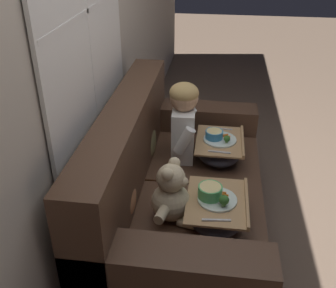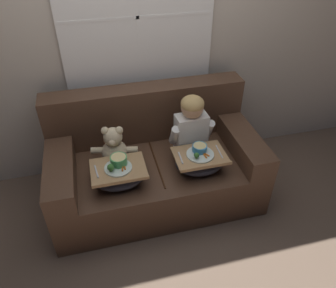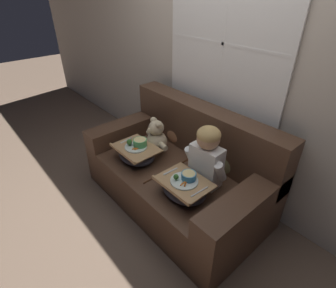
{
  "view_description": "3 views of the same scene",
  "coord_description": "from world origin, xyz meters",
  "px_view_note": "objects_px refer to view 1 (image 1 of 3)",
  "views": [
    {
      "loc": [
        -2.0,
        -0.17,
        1.86
      ],
      "look_at": [
        0.05,
        0.11,
        0.66
      ],
      "focal_mm": 42.0,
      "sensor_mm": 36.0,
      "label": 1
    },
    {
      "loc": [
        -0.42,
        -2.11,
        2.2
      ],
      "look_at": [
        0.1,
        -0.05,
        0.6
      ],
      "focal_mm": 35.0,
      "sensor_mm": 36.0,
      "label": 2
    },
    {
      "loc": [
        1.44,
        -1.34,
        1.89
      ],
      "look_at": [
        -0.13,
        0.03,
        0.6
      ],
      "focal_mm": 28.0,
      "sensor_mm": 36.0,
      "label": 3
    }
  ],
  "objects_px": {
    "throw_pillow_behind_child": "(147,134)",
    "lap_tray_child": "(219,148)",
    "throw_pillow_behind_teddy": "(125,191)",
    "child_figure": "(184,118)",
    "lap_tray_teddy": "(216,209)",
    "couch": "(173,194)",
    "teddy_bear": "(172,195)"
  },
  "relations": [
    {
      "from": "throw_pillow_behind_child",
      "to": "lap_tray_child",
      "type": "distance_m",
      "value": 0.5
    },
    {
      "from": "couch",
      "to": "child_figure",
      "type": "distance_m",
      "value": 0.51
    },
    {
      "from": "throw_pillow_behind_child",
      "to": "throw_pillow_behind_teddy",
      "type": "xyz_separation_m",
      "value": [
        -0.66,
        0.0,
        0.0
      ]
    },
    {
      "from": "throw_pillow_behind_teddy",
      "to": "lap_tray_child",
      "type": "bearing_deg",
      "value": -37.19
    },
    {
      "from": "couch",
      "to": "throw_pillow_behind_teddy",
      "type": "distance_m",
      "value": 0.47
    },
    {
      "from": "throw_pillow_behind_teddy",
      "to": "child_figure",
      "type": "xyz_separation_m",
      "value": [
        0.66,
        -0.25,
        0.14
      ]
    },
    {
      "from": "throw_pillow_behind_child",
      "to": "lap_tray_teddy",
      "type": "distance_m",
      "value": 0.83
    },
    {
      "from": "throw_pillow_behind_child",
      "to": "lap_tray_teddy",
      "type": "height_order",
      "value": "throw_pillow_behind_child"
    },
    {
      "from": "couch",
      "to": "teddy_bear",
      "type": "xyz_separation_m",
      "value": [
        -0.33,
        -0.03,
        0.24
      ]
    },
    {
      "from": "child_figure",
      "to": "lap_tray_teddy",
      "type": "bearing_deg",
      "value": -159.39
    },
    {
      "from": "throw_pillow_behind_teddy",
      "to": "child_figure",
      "type": "relative_size",
      "value": 0.56
    },
    {
      "from": "child_figure",
      "to": "lap_tray_teddy",
      "type": "xyz_separation_m",
      "value": [
        -0.66,
        -0.25,
        -0.21
      ]
    },
    {
      "from": "throw_pillow_behind_child",
      "to": "throw_pillow_behind_teddy",
      "type": "height_order",
      "value": "throw_pillow_behind_child"
    },
    {
      "from": "lap_tray_child",
      "to": "lap_tray_teddy",
      "type": "distance_m",
      "value": 0.66
    },
    {
      "from": "throw_pillow_behind_teddy",
      "to": "lap_tray_teddy",
      "type": "height_order",
      "value": "throw_pillow_behind_teddy"
    },
    {
      "from": "child_figure",
      "to": "throw_pillow_behind_child",
      "type": "bearing_deg",
      "value": 90.01
    },
    {
      "from": "lap_tray_teddy",
      "to": "throw_pillow_behind_child",
      "type": "bearing_deg",
      "value": 37.17
    },
    {
      "from": "lap_tray_teddy",
      "to": "child_figure",
      "type": "bearing_deg",
      "value": 20.61
    },
    {
      "from": "throw_pillow_behind_child",
      "to": "teddy_bear",
      "type": "distance_m",
      "value": 0.7
    },
    {
      "from": "throw_pillow_behind_teddy",
      "to": "teddy_bear",
      "type": "distance_m",
      "value": 0.25
    },
    {
      "from": "child_figure",
      "to": "lap_tray_child",
      "type": "distance_m",
      "value": 0.33
    },
    {
      "from": "lap_tray_child",
      "to": "lap_tray_teddy",
      "type": "xyz_separation_m",
      "value": [
        -0.66,
        0.0,
        0.0
      ]
    },
    {
      "from": "throw_pillow_behind_teddy",
      "to": "lap_tray_teddy",
      "type": "bearing_deg",
      "value": -89.97
    },
    {
      "from": "lap_tray_child",
      "to": "throw_pillow_behind_teddy",
      "type": "bearing_deg",
      "value": 142.81
    },
    {
      "from": "throw_pillow_behind_teddy",
      "to": "child_figure",
      "type": "distance_m",
      "value": 0.72
    },
    {
      "from": "child_figure",
      "to": "lap_tray_child",
      "type": "bearing_deg",
      "value": -89.98
    },
    {
      "from": "throw_pillow_behind_child",
      "to": "lap_tray_child",
      "type": "relative_size",
      "value": 0.8
    },
    {
      "from": "couch",
      "to": "child_figure",
      "type": "xyz_separation_m",
      "value": [
        0.33,
        -0.03,
        0.39
      ]
    },
    {
      "from": "throw_pillow_behind_child",
      "to": "lap_tray_child",
      "type": "height_order",
      "value": "throw_pillow_behind_child"
    },
    {
      "from": "couch",
      "to": "throw_pillow_behind_child",
      "type": "relative_size",
      "value": 5.26
    },
    {
      "from": "couch",
      "to": "child_figure",
      "type": "height_order",
      "value": "child_figure"
    },
    {
      "from": "couch",
      "to": "lap_tray_teddy",
      "type": "bearing_deg",
      "value": -140.18
    }
  ]
}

